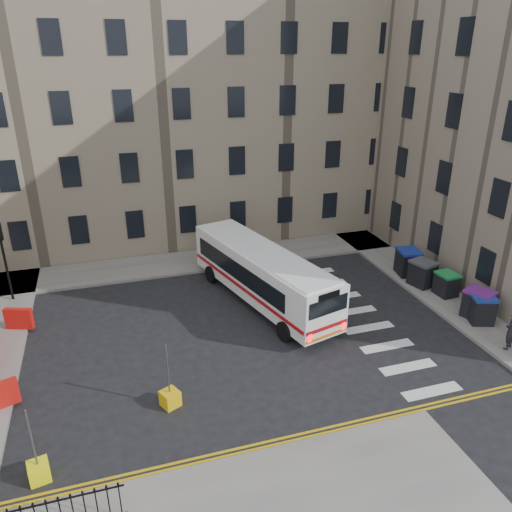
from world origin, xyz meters
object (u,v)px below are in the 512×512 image
wheelie_bin_a (481,308)px  bollard_yellow (170,398)px  wheelie_bin_d (422,273)px  bollard_chevron (39,472)px  wheelie_bin_b (478,304)px  wheelie_bin_c (446,284)px  bus (262,273)px  pedestrian (511,330)px  wheelie_bin_e (408,262)px

wheelie_bin_a → bollard_yellow: bearing=-155.7°
wheelie_bin_d → bollard_chevron: 20.05m
bollard_yellow → bollard_chevron: same height
bollard_chevron → bollard_yellow: bearing=27.1°
wheelie_bin_d → bollard_chevron: bearing=-172.5°
wheelie_bin_b → wheelie_bin_d: (-0.49, 3.72, -0.00)m
wheelie_bin_c → wheelie_bin_d: bearing=107.9°
bus → wheelie_bin_a: size_ratio=7.02×
wheelie_bin_c → pedestrian: 5.05m
bollard_chevron → wheelie_bin_e: bearing=26.2°
wheelie_bin_c → bollard_chevron: wheelie_bin_c is taller
wheelie_bin_b → bollard_yellow: wheelie_bin_b is taller
bus → bollard_yellow: 8.74m
bus → pedestrian: (8.58, -7.40, -0.53)m
bollard_chevron → wheelie_bin_d: bearing=22.5°
wheelie_bin_b → bollard_chevron: (-19.00, -3.96, -0.54)m
wheelie_bin_c → bollard_yellow: (-14.79, -4.17, -0.45)m
wheelie_bin_a → bus: bearing=169.0°
pedestrian → bollard_chevron: 18.51m
bus → wheelie_bin_d: (8.65, -1.06, -0.75)m
wheelie_bin_b → wheelie_bin_e: size_ratio=1.07×
bollard_chevron → wheelie_bin_c: bearing=18.4°
wheelie_bin_a → wheelie_bin_e: 5.52m
wheelie_bin_b → pedestrian: 2.69m
wheelie_bin_c → bollard_chevron: size_ratio=2.00×
wheelie_bin_c → wheelie_bin_d: size_ratio=0.81×
wheelie_bin_d → bollard_yellow: wheelie_bin_d is taller
wheelie_bin_e → wheelie_bin_d: bearing=-82.2°
wheelie_bin_b → bollard_yellow: 14.87m
bollard_chevron → wheelie_bin_a: bearing=10.9°
wheelie_bin_c → wheelie_bin_e: wheelie_bin_e is taller
wheelie_bin_d → bollard_yellow: 15.31m
wheelie_bin_e → bollard_yellow: wheelie_bin_e is taller
pedestrian → bus: bearing=-69.1°
wheelie_bin_b → wheelie_bin_e: (-0.43, 5.17, 0.03)m
bus → wheelie_bin_d: bearing=-21.8°
wheelie_bin_d → wheelie_bin_e: wheelie_bin_e is taller
wheelie_bin_a → wheelie_bin_d: 4.08m
wheelie_bin_c → bus: bearing=162.2°
bollard_chevron → bus: bearing=41.5°
wheelie_bin_b → bollard_chevron: wheelie_bin_b is taller
wheelie_bin_b → bollard_yellow: bearing=162.5°
wheelie_bin_a → bollard_chevron: (-18.87, -3.62, -0.52)m
bus → wheelie_bin_e: 8.74m
bollard_yellow → wheelie_bin_d: bearing=21.1°
wheelie_bin_b → bus: bearing=127.9°
wheelie_bin_b → bollard_chevron: 19.41m
wheelie_bin_d → pedestrian: (-0.07, -6.34, 0.22)m
wheelie_bin_c → wheelie_bin_d: wheelie_bin_d is taller
wheelie_bin_a → bollard_chevron: size_ratio=2.46×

